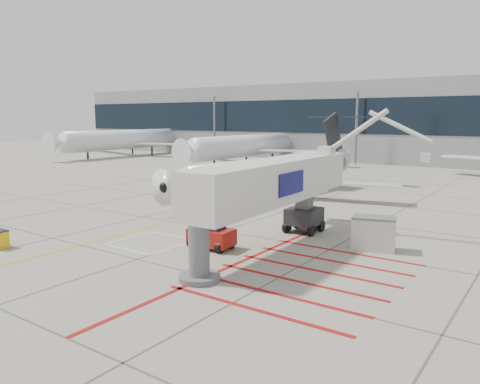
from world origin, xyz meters
The scene contains 10 objects.
ground_plane centered at (0.00, 0.00, 0.00)m, with size 260.00×260.00×0.00m, color #9C9586.
regional_jet centered at (-5.12, 15.64, 4.09)m, with size 24.76×31.22×8.18m, color silver, non-canonical shape.
jet_bridge centered at (4.85, 1.44, 3.54)m, with size 8.38×17.69×7.07m, color silver, non-canonical shape.
pushback_tug centered at (1.99, 0.16, 0.77)m, with size 2.63×1.64×1.53m, color #A3160F, non-canonical shape.
baggage_cart centered at (4.45, 7.24, 0.61)m, with size 1.94×1.23×1.23m, color #4F4F54, non-canonical shape.
ground_power_unit centered at (10.09, 5.52, 1.00)m, with size 2.52×1.47×2.00m, color beige, non-canonical shape.
cone_nose centered at (-3.17, 4.55, 0.23)m, with size 0.33×0.33×0.45m, color #E2430B.
cone_side centered at (-1.81, 5.80, 0.21)m, with size 0.31×0.31×0.43m, color orange.
bg_aircraft_a centered at (-54.82, 46.00, 5.89)m, with size 35.33×39.26×11.78m, color silver, non-canonical shape.
bg_aircraft_b centered at (-25.24, 46.00, 5.46)m, with size 32.79×36.43×10.93m, color silver, non-canonical shape.
Camera 1 is at (19.14, -21.29, 7.85)m, focal length 35.00 mm.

